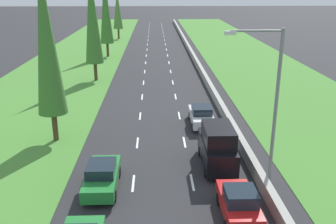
{
  "coord_description": "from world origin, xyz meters",
  "views": [
    {
      "loc": [
        -0.41,
        1.19,
        11.18
      ],
      "look_at": [
        0.71,
        32.12,
        0.65
      ],
      "focal_mm": 40.33,
      "sensor_mm": 36.0,
      "label": 1
    }
  ],
  "objects_px": {
    "green_sedan_left_lane_third": "(102,176)",
    "poplar_tree_fifth": "(118,10)",
    "poplar_tree_second": "(46,39)",
    "street_light_mast": "(271,97)",
    "poplar_tree_fourth": "(106,9)",
    "red_hatchback_right_lane": "(239,203)",
    "black_van_right_lane": "(217,146)",
    "white_sedan_right_lane_fourth": "(201,115)",
    "poplar_tree_third": "(92,16)"
  },
  "relations": [
    {
      "from": "white_sedan_right_lane_fourth",
      "to": "poplar_tree_fifth",
      "type": "relative_size",
      "value": 0.45
    },
    {
      "from": "red_hatchback_right_lane",
      "to": "poplar_tree_fourth",
      "type": "distance_m",
      "value": 46.96
    },
    {
      "from": "black_van_right_lane",
      "to": "poplar_tree_second",
      "type": "bearing_deg",
      "value": 157.68
    },
    {
      "from": "red_hatchback_right_lane",
      "to": "poplar_tree_second",
      "type": "height_order",
      "value": "poplar_tree_second"
    },
    {
      "from": "poplar_tree_third",
      "to": "street_light_mast",
      "type": "relative_size",
      "value": 1.48
    },
    {
      "from": "black_van_right_lane",
      "to": "poplar_tree_fifth",
      "type": "height_order",
      "value": "poplar_tree_fifth"
    },
    {
      "from": "white_sedan_right_lane_fourth",
      "to": "poplar_tree_second",
      "type": "distance_m",
      "value": 13.49
    },
    {
      "from": "black_van_right_lane",
      "to": "poplar_tree_fifth",
      "type": "relative_size",
      "value": 0.49
    },
    {
      "from": "white_sedan_right_lane_fourth",
      "to": "poplar_tree_fourth",
      "type": "distance_m",
      "value": 34.32
    },
    {
      "from": "green_sedan_left_lane_third",
      "to": "street_light_mast",
      "type": "height_order",
      "value": "street_light_mast"
    },
    {
      "from": "white_sedan_right_lane_fourth",
      "to": "poplar_tree_fifth",
      "type": "distance_m",
      "value": 53.82
    },
    {
      "from": "red_hatchback_right_lane",
      "to": "poplar_tree_fifth",
      "type": "distance_m",
      "value": 66.89
    },
    {
      "from": "street_light_mast",
      "to": "green_sedan_left_lane_third",
      "type": "bearing_deg",
      "value": -176.42
    },
    {
      "from": "poplar_tree_fifth",
      "to": "black_van_right_lane",
      "type": "bearing_deg",
      "value": -79.11
    },
    {
      "from": "poplar_tree_fourth",
      "to": "street_light_mast",
      "type": "distance_m",
      "value": 43.64
    },
    {
      "from": "white_sedan_right_lane_fourth",
      "to": "poplar_tree_fourth",
      "type": "xyz_separation_m",
      "value": [
        -11.38,
        31.69,
        6.61
      ]
    },
    {
      "from": "green_sedan_left_lane_third",
      "to": "street_light_mast",
      "type": "relative_size",
      "value": 0.5
    },
    {
      "from": "poplar_tree_fifth",
      "to": "street_light_mast",
      "type": "bearing_deg",
      "value": -77.23
    },
    {
      "from": "red_hatchback_right_lane",
      "to": "poplar_tree_third",
      "type": "height_order",
      "value": "poplar_tree_third"
    },
    {
      "from": "street_light_mast",
      "to": "poplar_tree_second",
      "type": "bearing_deg",
      "value": 154.38
    },
    {
      "from": "poplar_tree_fourth",
      "to": "green_sedan_left_lane_third",
      "type": "bearing_deg",
      "value": -83.9
    },
    {
      "from": "white_sedan_right_lane_fourth",
      "to": "green_sedan_left_lane_third",
      "type": "bearing_deg",
      "value": -124.16
    },
    {
      "from": "black_van_right_lane",
      "to": "poplar_tree_second",
      "type": "distance_m",
      "value": 13.78
    },
    {
      "from": "poplar_tree_third",
      "to": "poplar_tree_fifth",
      "type": "height_order",
      "value": "poplar_tree_third"
    },
    {
      "from": "poplar_tree_second",
      "to": "street_light_mast",
      "type": "xyz_separation_m",
      "value": [
        13.91,
        -6.67,
        -2.31
      ]
    },
    {
      "from": "street_light_mast",
      "to": "poplar_tree_fourth",
      "type": "bearing_deg",
      "value": 108.7
    },
    {
      "from": "poplar_tree_third",
      "to": "white_sedan_right_lane_fourth",
      "type": "bearing_deg",
      "value": -54.94
    },
    {
      "from": "green_sedan_left_lane_third",
      "to": "white_sedan_right_lane_fourth",
      "type": "bearing_deg",
      "value": 55.84
    },
    {
      "from": "poplar_tree_fourth",
      "to": "street_light_mast",
      "type": "relative_size",
      "value": 1.42
    },
    {
      "from": "black_van_right_lane",
      "to": "poplar_tree_fourth",
      "type": "height_order",
      "value": "poplar_tree_fourth"
    },
    {
      "from": "white_sedan_right_lane_fourth",
      "to": "green_sedan_left_lane_third",
      "type": "relative_size",
      "value": 1.0
    },
    {
      "from": "poplar_tree_second",
      "to": "street_light_mast",
      "type": "bearing_deg",
      "value": -25.62
    },
    {
      "from": "green_sedan_left_lane_third",
      "to": "poplar_tree_third",
      "type": "height_order",
      "value": "poplar_tree_third"
    },
    {
      "from": "green_sedan_left_lane_third",
      "to": "poplar_tree_fifth",
      "type": "bearing_deg",
      "value": 94.14
    },
    {
      "from": "poplar_tree_third",
      "to": "street_light_mast",
      "type": "height_order",
      "value": "poplar_tree_third"
    },
    {
      "from": "red_hatchback_right_lane",
      "to": "black_van_right_lane",
      "type": "bearing_deg",
      "value": 91.87
    },
    {
      "from": "red_hatchback_right_lane",
      "to": "black_van_right_lane",
      "type": "distance_m",
      "value": 5.75
    },
    {
      "from": "white_sedan_right_lane_fourth",
      "to": "green_sedan_left_lane_third",
      "type": "distance_m",
      "value": 12.31
    },
    {
      "from": "street_light_mast",
      "to": "white_sedan_right_lane_fourth",
      "type": "bearing_deg",
      "value": 105.13
    },
    {
      "from": "street_light_mast",
      "to": "poplar_tree_third",
      "type": "bearing_deg",
      "value": 118.28
    },
    {
      "from": "red_hatchback_right_lane",
      "to": "poplar_tree_second",
      "type": "bearing_deg",
      "value": 138.1
    },
    {
      "from": "black_van_right_lane",
      "to": "white_sedan_right_lane_fourth",
      "type": "bearing_deg",
      "value": 90.68
    },
    {
      "from": "green_sedan_left_lane_third",
      "to": "black_van_right_lane",
      "type": "bearing_deg",
      "value": 20.24
    },
    {
      "from": "poplar_tree_third",
      "to": "street_light_mast",
      "type": "xyz_separation_m",
      "value": [
        13.59,
        -25.26,
        -2.48
      ]
    },
    {
      "from": "poplar_tree_fourth",
      "to": "red_hatchback_right_lane",
      "type": "bearing_deg",
      "value": -75.48
    },
    {
      "from": "red_hatchback_right_lane",
      "to": "poplar_tree_fifth",
      "type": "relative_size",
      "value": 0.39
    },
    {
      "from": "poplar_tree_second",
      "to": "poplar_tree_third",
      "type": "xyz_separation_m",
      "value": [
        0.32,
        18.59,
        0.16
      ]
    },
    {
      "from": "black_van_right_lane",
      "to": "street_light_mast",
      "type": "xyz_separation_m",
      "value": [
        2.5,
        -1.99,
        3.83
      ]
    },
    {
      "from": "black_van_right_lane",
      "to": "green_sedan_left_lane_third",
      "type": "height_order",
      "value": "black_van_right_lane"
    },
    {
      "from": "green_sedan_left_lane_third",
      "to": "poplar_tree_second",
      "type": "xyz_separation_m",
      "value": [
        -4.41,
        7.26,
        6.73
      ]
    }
  ]
}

